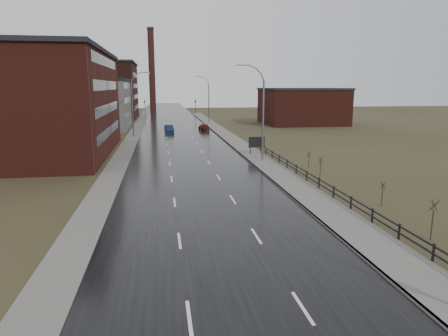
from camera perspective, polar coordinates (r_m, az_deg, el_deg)
name	(u,v)px	position (r m, az deg, el deg)	size (l,w,h in m)	color
road	(180,138)	(70.67, -6.37, 4.33)	(14.00, 300.00, 0.06)	black
sidewalk_right	(263,162)	(47.37, 5.55, 0.85)	(3.20, 180.00, 0.18)	#595651
curb_right	(250,162)	(47.02, 3.75, 0.79)	(0.16, 180.00, 0.18)	slate
sidewalk_left	(132,138)	(70.78, -13.03, 4.13)	(2.40, 260.00, 0.12)	#595651
warehouse_near	(19,103)	(57.90, -27.22, 8.23)	(22.44, 28.56, 13.50)	#471914
warehouse_mid	(89,104)	(89.36, -18.75, 8.66)	(16.32, 20.40, 10.50)	slate
warehouse_far	(88,90)	(119.70, -18.84, 10.45)	(26.52, 24.48, 15.50)	#331611
building_right	(302,106)	(98.04, 11.12, 8.67)	(18.36, 16.32, 8.50)	#471914
smokestack	(152,69)	(160.21, -10.28, 13.78)	(2.70, 2.70, 30.70)	#331611
streetlight_right_mid	(261,113)	(47.59, 5.26, 7.88)	(3.36, 0.28, 11.35)	slate
streetlight_left	(134,104)	(72.25, -12.73, 8.90)	(3.36, 0.28, 11.35)	slate
streetlight_right_far	(208,99)	(100.76, -2.36, 9.85)	(3.36, 0.28, 11.35)	slate
guardrail	(337,193)	(32.43, 15.89, -3.45)	(0.10, 53.05, 1.10)	black
shrub_c	(433,219)	(26.42, 27.66, -6.43)	(0.58, 0.61, 2.46)	#382D23
shrub_d	(382,193)	(32.24, 21.68, -3.38)	(0.45, 0.48, 1.89)	#382D23
shrub_e	(320,168)	(39.38, 13.60, 0.07)	(0.55, 0.58, 2.32)	#382D23
shrub_f	(309,159)	(45.13, 12.03, 1.21)	(0.43, 0.45, 1.78)	#382D23
billboard	(257,143)	(52.27, 4.68, 3.62)	(2.14, 0.17, 2.44)	black
traffic_light_left	(145,100)	(130.20, -11.26, 9.49)	(0.58, 2.73, 5.30)	black
traffic_light_right	(195,100)	(130.59, -4.13, 9.68)	(0.58, 2.73, 5.30)	black
car_near	(169,129)	(79.25, -7.86, 5.56)	(1.50, 4.29, 1.41)	#0D1E44
car_far	(204,127)	(82.06, -2.89, 5.86)	(1.66, 4.12, 1.41)	#57130E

